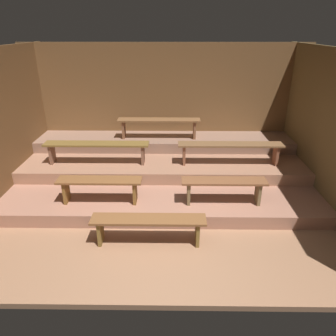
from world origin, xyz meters
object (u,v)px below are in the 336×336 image
(bench_middle_left, at_px, (97,147))
(bench_floor_center, at_px, (149,224))
(bench_upper_center, at_px, (159,123))
(bench_lower_right, at_px, (224,185))
(bench_middle_right, at_px, (230,147))
(bench_lower_left, at_px, (100,185))

(bench_middle_left, bearing_deg, bench_floor_center, -59.65)
(bench_middle_left, height_order, bench_upper_center, bench_upper_center)
(bench_floor_center, xyz_separation_m, bench_lower_right, (1.20, 0.81, 0.22))
(bench_lower_right, distance_m, bench_middle_right, 1.21)
(bench_lower_right, height_order, bench_middle_left, bench_middle_left)
(bench_upper_center, bearing_deg, bench_lower_left, -113.77)
(bench_lower_left, height_order, bench_middle_right, bench_middle_right)
(bench_lower_left, bearing_deg, bench_lower_right, 0.00)
(bench_floor_center, height_order, bench_lower_right, bench_lower_right)
(bench_upper_center, bearing_deg, bench_middle_right, -32.80)
(bench_floor_center, xyz_separation_m, bench_lower_left, (-0.87, 0.81, 0.22))
(bench_middle_right, bearing_deg, bench_floor_center, -127.13)
(bench_floor_center, xyz_separation_m, bench_upper_center, (0.05, 2.88, 0.69))
(bench_floor_center, distance_m, bench_lower_right, 1.47)
(bench_lower_left, distance_m, bench_middle_left, 1.21)
(bench_middle_left, xyz_separation_m, bench_upper_center, (1.19, 0.92, 0.22))
(bench_floor_center, bearing_deg, bench_middle_right, 52.87)
(bench_middle_right, bearing_deg, bench_middle_left, 180.00)
(bench_lower_left, xyz_separation_m, bench_middle_left, (-0.28, 1.15, 0.25))
(bench_middle_right, xyz_separation_m, bench_upper_center, (-1.44, 0.92, 0.22))
(bench_middle_left, bearing_deg, bench_upper_center, 37.77)
(bench_lower_right, bearing_deg, bench_floor_center, -146.02)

